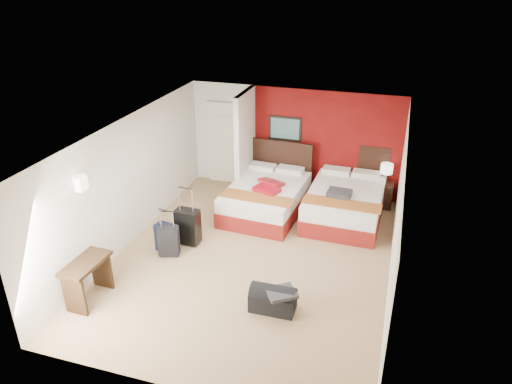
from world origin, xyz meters
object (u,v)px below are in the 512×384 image
at_px(bed_left, 266,199).
at_px(bed_right, 345,205).
at_px(suitcase_charcoal, 169,242).
at_px(suitcase_navy, 166,239).
at_px(nightstand, 383,195).
at_px(red_suitcase_open, 269,186).
at_px(duffel_bag, 273,300).
at_px(table_lamp, 386,174).
at_px(desk, 88,281).
at_px(suitcase_black, 188,228).

relative_size(bed_left, bed_right, 0.98).
distance_m(bed_right, suitcase_charcoal, 3.86).
height_order(bed_left, suitcase_charcoal, bed_left).
relative_size(bed_right, suitcase_navy, 4.07).
distance_m(bed_left, nightstand, 2.70).
distance_m(red_suitcase_open, duffel_bag, 3.27).
xyz_separation_m(bed_right, suitcase_navy, (-3.09, -2.33, -0.06)).
relative_size(red_suitcase_open, table_lamp, 1.51).
bearing_deg(bed_right, nightstand, 49.08).
xyz_separation_m(suitcase_charcoal, suitcase_navy, (-0.11, 0.12, -0.01)).
bearing_deg(duffel_bag, red_suitcase_open, 106.35).
bearing_deg(desk, nightstand, 50.49).
height_order(suitcase_charcoal, desk, desk).
bearing_deg(suitcase_black, duffel_bag, -31.76).
relative_size(table_lamp, duffel_bag, 0.67).
bearing_deg(suitcase_black, desk, -108.10).
xyz_separation_m(table_lamp, duffel_bag, (-1.44, -4.26, -0.61)).
height_order(nightstand, suitcase_black, suitcase_black).
height_order(suitcase_charcoal, duffel_bag, suitcase_charcoal).
xyz_separation_m(duffel_bag, desk, (-2.95, -0.64, 0.18)).
bearing_deg(suitcase_black, table_lamp, 40.65).
height_order(bed_left, duffel_bag, bed_left).
bearing_deg(suitcase_navy, table_lamp, 49.32).
distance_m(table_lamp, suitcase_charcoal, 5.01).
xyz_separation_m(nightstand, duffel_bag, (-1.44, -4.26, -0.09)).
xyz_separation_m(red_suitcase_open, suitcase_navy, (-1.48, -2.00, -0.43)).
xyz_separation_m(bed_left, red_suitcase_open, (0.10, -0.10, 0.37)).
bearing_deg(nightstand, desk, -130.81).
distance_m(red_suitcase_open, nightstand, 2.68).
bearing_deg(table_lamp, suitcase_black, -142.18).
relative_size(suitcase_black, suitcase_charcoal, 1.24).
height_order(bed_right, suitcase_black, suitcase_black).
bearing_deg(duffel_bag, bed_right, 78.39).
relative_size(suitcase_charcoal, suitcase_navy, 1.03).
xyz_separation_m(suitcase_black, duffel_bag, (2.14, -1.48, -0.16)).
height_order(table_lamp, desk, table_lamp).
relative_size(red_suitcase_open, suitcase_navy, 1.34).
relative_size(suitcase_navy, desk, 0.62).
distance_m(bed_left, suitcase_charcoal, 2.56).
distance_m(bed_left, table_lamp, 2.74).
bearing_deg(table_lamp, suitcase_navy, -140.58).
xyz_separation_m(suitcase_charcoal, duffel_bag, (2.30, -0.97, -0.10)).
height_order(suitcase_charcoal, suitcase_navy, suitcase_charcoal).
bearing_deg(suitcase_black, bed_left, 59.97).
xyz_separation_m(suitcase_black, desk, (-0.81, -2.11, 0.02)).
bearing_deg(bed_right, table_lamp, 49.08).
distance_m(suitcase_black, desk, 2.26).
distance_m(bed_right, suitcase_black, 3.42).
xyz_separation_m(bed_left, suitcase_black, (-1.11, -1.71, 0.02)).
xyz_separation_m(bed_left, bed_right, (1.71, 0.23, 0.01)).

